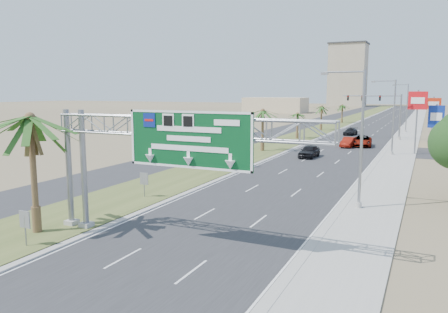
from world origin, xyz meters
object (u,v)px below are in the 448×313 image
Objects in this scene: car_left_lane at (309,151)px; car_far at (351,132)px; car_mid_lane at (348,142)px; pole_sign_blue at (436,118)px; palm_near at (30,118)px; car_right_lane at (362,141)px; sign_gantry at (168,136)px; signal_mast at (388,112)px; pole_sign_red_far at (433,107)px; pole_sign_red_near at (418,104)px.

car_left_lane reaches higher than car_far.
pole_sign_blue reaches higher than car_mid_lane.
palm_near is 53.63m from car_right_lane.
car_right_lane is at bearing 153.31° from pole_sign_blue.
car_right_lane is 17.78m from car_far.
sign_gantry is 62.37m from signal_mast.
pole_sign_red_far is (13.35, 58.49, -0.06)m from sign_gantry.
pole_sign_blue is (13.69, 45.00, -1.14)m from sign_gantry.
car_right_lane is (3.67, 50.03, -5.24)m from sign_gantry.
pole_sign_red_near is at bearing -97.99° from pole_sign_red_far.
pole_sign_blue is (14.56, -22.22, 4.23)m from car_far.
car_far is at bearing 148.46° from pole_sign_red_far.
car_right_lane is 13.86m from pole_sign_red_far.
pole_sign_red_near reaches higher than signal_mast.
car_far is 0.69× the size of pole_sign_blue.
car_right_lane is (1.80, 1.87, 0.06)m from car_mid_lane.
signal_mast reaches higher than car_mid_lane.
car_right_lane is at bearing -102.04° from signal_mast.
palm_near is 51.45m from car_mid_lane.
signal_mast is at bearing 113.61° from pole_sign_blue.
car_far is at bearing 90.75° from sign_gantry.
pole_sign_blue reaches higher than car_left_lane.
pole_sign_blue is 13.54m from pole_sign_red_far.
pole_sign_red_far reaches higher than car_right_lane.
sign_gantry reaches higher than car_mid_lane.
signal_mast is 12.93m from car_right_lane.
sign_gantry is 3.64× the size of car_mid_lane.
sign_gantry is at bearing -82.66° from car_far.
signal_mast is at bearing 77.12° from car_mid_lane.
car_left_lane is 15.57m from car_right_lane.
pole_sign_red_near is (9.45, -4.17, 6.04)m from car_mid_lane.
car_mid_lane is (-4.36, -13.88, -4.09)m from signal_mast.
palm_near reaches higher than car_right_lane.
pole_sign_red_near reaches higher than car_right_lane.
signal_mast is 9.73m from car_far.
pole_sign_red_near reaches higher than car_far.
car_far is (-2.75, 19.06, -0.08)m from car_mid_lane.
pole_sign_red_far is at bearing 61.12° from car_left_lane.
car_mid_lane is at bearing 87.77° from sign_gantry.
car_far is 26.90m from pole_sign_blue.
pole_sign_red_near reaches higher than car_mid_lane.
signal_mast is 1.50× the size of pole_sign_blue.
car_left_lane is 1.03× the size of car_mid_lane.
car_left_lane is 13.30m from car_mid_lane.
pole_sign_red_far is (-0.33, 13.49, 1.08)m from pole_sign_blue.
car_far is at bearing 117.71° from pole_sign_red_near.
palm_near is 38.27m from car_left_lane.
sign_gantry is 47.05m from pole_sign_blue.
pole_sign_red_far is (21.49, 60.41, -0.93)m from palm_near.
pole_sign_blue is 0.89× the size of pole_sign_red_far.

